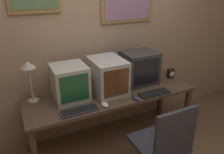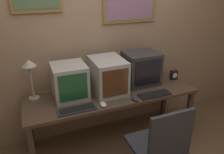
{
  "view_description": "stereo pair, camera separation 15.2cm",
  "coord_description": "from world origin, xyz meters",
  "px_view_note": "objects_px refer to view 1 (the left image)",
  "views": [
    {
      "loc": [
        -1.01,
        -1.27,
        1.94
      ],
      "look_at": [
        0.0,
        0.83,
        0.92
      ],
      "focal_mm": 35.0,
      "sensor_mm": 36.0,
      "label": 1
    },
    {
      "loc": [
        -0.87,
        -1.33,
        1.94
      ],
      "look_at": [
        0.0,
        0.83,
        0.92
      ],
      "focal_mm": 35.0,
      "sensor_mm": 36.0,
      "label": 2
    }
  ],
  "objects_px": {
    "monitor_left": "(70,82)",
    "desk_lamp": "(29,70)",
    "monitor_center": "(108,76)",
    "keyboard_side": "(154,93)",
    "desk_clock": "(171,73)",
    "office_chair": "(162,150)",
    "monitor_right": "(139,68)",
    "keyboard_main": "(80,111)",
    "mouse_near_keyboard": "(105,105)",
    "mouse_far_corner": "(136,98)"
  },
  "relations": [
    {
      "from": "monitor_left",
      "to": "mouse_far_corner",
      "type": "relative_size",
      "value": 3.34
    },
    {
      "from": "monitor_right",
      "to": "office_chair",
      "type": "height_order",
      "value": "monitor_right"
    },
    {
      "from": "monitor_left",
      "to": "desk_clock",
      "type": "bearing_deg",
      "value": -1.6
    },
    {
      "from": "keyboard_main",
      "to": "desk_lamp",
      "type": "bearing_deg",
      "value": 132.56
    },
    {
      "from": "monitor_left",
      "to": "desk_lamp",
      "type": "xyz_separation_m",
      "value": [
        -0.4,
        0.1,
        0.18
      ]
    },
    {
      "from": "monitor_center",
      "to": "mouse_near_keyboard",
      "type": "xyz_separation_m",
      "value": [
        -0.17,
        -0.3,
        -0.19
      ]
    },
    {
      "from": "monitor_right",
      "to": "office_chair",
      "type": "xyz_separation_m",
      "value": [
        -0.26,
        -0.88,
        -0.53
      ]
    },
    {
      "from": "monitor_left",
      "to": "office_chair",
      "type": "xyz_separation_m",
      "value": [
        0.66,
        -0.86,
        -0.52
      ]
    },
    {
      "from": "keyboard_main",
      "to": "keyboard_side",
      "type": "bearing_deg",
      "value": -0.82
    },
    {
      "from": "monitor_right",
      "to": "mouse_far_corner",
      "type": "xyz_separation_m",
      "value": [
        -0.27,
        -0.38,
        -0.19
      ]
    },
    {
      "from": "desk_clock",
      "to": "desk_lamp",
      "type": "xyz_separation_m",
      "value": [
        -1.8,
        0.14,
        0.31
      ]
    },
    {
      "from": "monitor_left",
      "to": "mouse_near_keyboard",
      "type": "xyz_separation_m",
      "value": [
        0.28,
        -0.34,
        -0.18
      ]
    },
    {
      "from": "desk_lamp",
      "to": "office_chair",
      "type": "xyz_separation_m",
      "value": [
        1.06,
        -0.97,
        -0.7
      ]
    },
    {
      "from": "monitor_center",
      "to": "desk_lamp",
      "type": "distance_m",
      "value": 0.87
    },
    {
      "from": "mouse_near_keyboard",
      "to": "mouse_far_corner",
      "type": "distance_m",
      "value": 0.37
    },
    {
      "from": "keyboard_side",
      "to": "mouse_near_keyboard",
      "type": "height_order",
      "value": "mouse_near_keyboard"
    },
    {
      "from": "monitor_left",
      "to": "keyboard_side",
      "type": "xyz_separation_m",
      "value": [
        0.92,
        -0.34,
        -0.18
      ]
    },
    {
      "from": "monitor_center",
      "to": "mouse_near_keyboard",
      "type": "relative_size",
      "value": 4.46
    },
    {
      "from": "monitor_left",
      "to": "desk_lamp",
      "type": "relative_size",
      "value": 0.83
    },
    {
      "from": "monitor_right",
      "to": "mouse_near_keyboard",
      "type": "bearing_deg",
      "value": -150.96
    },
    {
      "from": "desk_lamp",
      "to": "keyboard_side",
      "type": "bearing_deg",
      "value": -18.62
    },
    {
      "from": "monitor_center",
      "to": "keyboard_side",
      "type": "xyz_separation_m",
      "value": [
        0.47,
        -0.31,
        -0.19
      ]
    },
    {
      "from": "monitor_left",
      "to": "keyboard_main",
      "type": "distance_m",
      "value": 0.37
    },
    {
      "from": "desk_clock",
      "to": "office_chair",
      "type": "relative_size",
      "value": 0.14
    },
    {
      "from": "mouse_near_keyboard",
      "to": "desk_clock",
      "type": "bearing_deg",
      "value": 14.83
    },
    {
      "from": "keyboard_main",
      "to": "keyboard_side",
      "type": "distance_m",
      "value": 0.92
    },
    {
      "from": "monitor_left",
      "to": "mouse_near_keyboard",
      "type": "distance_m",
      "value": 0.47
    },
    {
      "from": "keyboard_main",
      "to": "mouse_near_keyboard",
      "type": "xyz_separation_m",
      "value": [
        0.28,
        -0.01,
        0.0
      ]
    },
    {
      "from": "desk_lamp",
      "to": "mouse_near_keyboard",
      "type": "bearing_deg",
      "value": -33.07
    },
    {
      "from": "monitor_center",
      "to": "monitor_right",
      "type": "height_order",
      "value": "monitor_right"
    },
    {
      "from": "mouse_far_corner",
      "to": "monitor_left",
      "type": "bearing_deg",
      "value": 151.16
    },
    {
      "from": "monitor_right",
      "to": "keyboard_main",
      "type": "height_order",
      "value": "monitor_right"
    },
    {
      "from": "mouse_near_keyboard",
      "to": "monitor_left",
      "type": "bearing_deg",
      "value": 129.46
    },
    {
      "from": "keyboard_side",
      "to": "keyboard_main",
      "type": "bearing_deg",
      "value": 179.18
    },
    {
      "from": "keyboard_side",
      "to": "mouse_far_corner",
      "type": "distance_m",
      "value": 0.27
    },
    {
      "from": "monitor_center",
      "to": "keyboard_main",
      "type": "xyz_separation_m",
      "value": [
        -0.45,
        -0.29,
        -0.19
      ]
    },
    {
      "from": "monitor_center",
      "to": "mouse_near_keyboard",
      "type": "bearing_deg",
      "value": -119.33
    },
    {
      "from": "monitor_center",
      "to": "office_chair",
      "type": "bearing_deg",
      "value": -75.45
    },
    {
      "from": "keyboard_side",
      "to": "office_chair",
      "type": "relative_size",
      "value": 0.42
    },
    {
      "from": "monitor_right",
      "to": "mouse_far_corner",
      "type": "bearing_deg",
      "value": -125.89
    },
    {
      "from": "monitor_right",
      "to": "desk_clock",
      "type": "height_order",
      "value": "monitor_right"
    },
    {
      "from": "mouse_near_keyboard",
      "to": "office_chair",
      "type": "relative_size",
      "value": 0.12
    },
    {
      "from": "keyboard_side",
      "to": "desk_lamp",
      "type": "xyz_separation_m",
      "value": [
        -1.32,
        0.44,
        0.36
      ]
    },
    {
      "from": "monitor_left",
      "to": "keyboard_main",
      "type": "height_order",
      "value": "monitor_left"
    },
    {
      "from": "monitor_left",
      "to": "office_chair",
      "type": "distance_m",
      "value": 1.21
    },
    {
      "from": "monitor_center",
      "to": "desk_lamp",
      "type": "xyz_separation_m",
      "value": [
        -0.85,
        0.14,
        0.17
      ]
    },
    {
      "from": "keyboard_main",
      "to": "office_chair",
      "type": "relative_size",
      "value": 0.43
    },
    {
      "from": "monitor_left",
      "to": "mouse_near_keyboard",
      "type": "height_order",
      "value": "monitor_left"
    },
    {
      "from": "monitor_center",
      "to": "keyboard_side",
      "type": "bearing_deg",
      "value": -33.0
    },
    {
      "from": "monitor_right",
      "to": "desk_lamp",
      "type": "relative_size",
      "value": 0.92
    }
  ]
}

